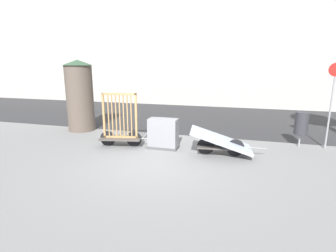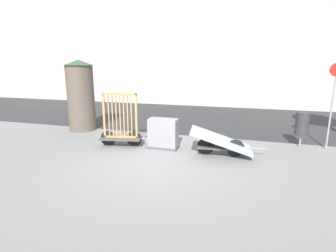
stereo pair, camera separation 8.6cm
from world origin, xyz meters
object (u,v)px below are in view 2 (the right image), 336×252
Objects in this scene: sign_post at (333,97)px; advertising_column at (81,95)px; bike_cart_with_mattress at (221,142)px; bike_cart_with_bedframe at (121,129)px; trash_bin at (302,124)px; utility_cabinet at (163,135)px.

sign_post is 0.97× the size of advertising_column.
bike_cart_with_mattress is 6.57m from advertising_column.
bike_cart_with_mattress is (3.49, -0.00, -0.19)m from bike_cart_with_bedframe.
trash_bin reaches higher than bike_cart_with_mattress.
bike_cart_with_mattress is 0.80× the size of advertising_column.
bike_cart_with_mattress is 3.16m from trash_bin.
trash_bin is at bearing 179.62° from sign_post.
trash_bin is 0.42× the size of sign_post.
bike_cart_with_bedframe is at bearing -166.09° from sign_post.
sign_post reaches higher than bike_cart_with_mattress.
utility_cabinet reaches higher than bike_cart_with_mattress.
advertising_column is (-8.86, 0.00, 0.72)m from trash_bin.
sign_post is (0.83, -0.01, 0.98)m from trash_bin.
advertising_column reaches higher than trash_bin.
sign_post is at bearing 15.42° from utility_cabinet.
sign_post is at bearing -0.03° from advertising_column.
bike_cart_with_bedframe is at bearing 172.89° from bike_cart_with_mattress.
sign_post is (6.94, 1.72, 1.16)m from bike_cart_with_bedframe.
bike_cart_with_bedframe is at bearing -32.11° from advertising_column.
utility_cabinet is (1.50, 0.22, -0.17)m from bike_cart_with_bedframe.
utility_cabinet is at bearing -164.58° from sign_post.
trash_bin is (4.61, 1.51, 0.35)m from utility_cabinet.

